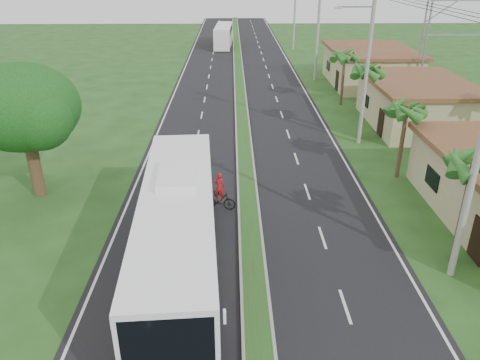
{
  "coord_description": "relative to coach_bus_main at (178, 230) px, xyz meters",
  "views": [
    {
      "loc": [
        -0.88,
        -14.33,
        12.28
      ],
      "look_at": [
        -0.47,
        7.88,
        1.8
      ],
      "focal_mm": 35.0,
      "sensor_mm": 36.0,
      "label": 1
    }
  ],
  "objects": [
    {
      "name": "shop_far",
      "position": [
        17.07,
        34.07,
        -0.48
      ],
      "size": [
        8.6,
        11.6,
        3.82
      ],
      "color": "tan",
      "rests_on": "ground"
    },
    {
      "name": "coach_bus_far",
      "position": [
        1.03,
        59.02,
        -0.63
      ],
      "size": [
        2.82,
        10.86,
        3.14
      ],
      "rotation": [
        0.0,
        0.0,
        -0.04
      ],
      "color": "white",
      "rests_on": "ground"
    },
    {
      "name": "coach_bus_main",
      "position": [
        0.0,
        0.0,
        0.0
      ],
      "size": [
        3.66,
        13.69,
        4.38
      ],
      "rotation": [
        0.0,
        0.0,
        0.06
      ],
      "color": "white",
      "rests_on": "ground"
    },
    {
      "name": "ground",
      "position": [
        3.07,
        -1.93,
        -2.41
      ],
      "size": [
        180.0,
        180.0,
        0.0
      ],
      "primitive_type": "plane",
      "color": "#224419",
      "rests_on": "ground"
    },
    {
      "name": "motorcyclist",
      "position": [
        1.51,
        6.08,
        -1.64
      ],
      "size": [
        1.83,
        0.86,
        2.16
      ],
      "rotation": [
        0.0,
        0.0,
        -0.21
      ],
      "color": "black",
      "rests_on": "ground"
    },
    {
      "name": "palm_verge_d",
      "position": [
        12.37,
        26.07,
        2.14
      ],
      "size": [
        2.4,
        2.4,
        5.25
      ],
      "color": "#473321",
      "rests_on": "ground"
    },
    {
      "name": "road_asphalt",
      "position": [
        3.07,
        18.07,
        -2.4
      ],
      "size": [
        14.0,
        160.0,
        0.02
      ],
      "primitive_type": "cube",
      "color": "black",
      "rests_on": "ground"
    },
    {
      "name": "shop_mid",
      "position": [
        17.07,
        20.07,
        -0.55
      ],
      "size": [
        7.6,
        10.6,
        3.67
      ],
      "color": "tan",
      "rests_on": "ground"
    },
    {
      "name": "utility_pole_a",
      "position": [
        11.57,
        0.07,
        3.27
      ],
      "size": [
        1.6,
        0.28,
        11.0
      ],
      "color": "gray",
      "rests_on": "ground"
    },
    {
      "name": "utility_pole_b",
      "position": [
        11.54,
        16.07,
        3.85
      ],
      "size": [
        3.2,
        0.28,
        12.0
      ],
      "color": "gray",
      "rests_on": "ground"
    },
    {
      "name": "shade_tree",
      "position": [
        -9.04,
        8.09,
        2.62
      ],
      "size": [
        6.3,
        6.0,
        7.54
      ],
      "color": "#473321",
      "rests_on": "ground"
    },
    {
      "name": "utility_pole_c",
      "position": [
        11.57,
        36.07,
        3.27
      ],
      "size": [
        1.6,
        0.28,
        11.0
      ],
      "color": "gray",
      "rests_on": "ground"
    },
    {
      "name": "lane_edge_left",
      "position": [
        -3.63,
        18.07,
        -2.41
      ],
      "size": [
        0.12,
        160.0,
        0.01
      ],
      "primitive_type": "cube",
      "color": "silver",
      "rests_on": "ground"
    },
    {
      "name": "lane_edge_right",
      "position": [
        9.77,
        18.07,
        -2.41
      ],
      "size": [
        0.12,
        160.0,
        0.01
      ],
      "primitive_type": "cube",
      "color": "silver",
      "rests_on": "ground"
    },
    {
      "name": "palm_verge_c",
      "position": [
        11.87,
        17.07,
        2.71
      ],
      "size": [
        2.4,
        2.4,
        5.85
      ],
      "color": "#473321",
      "rests_on": "ground"
    },
    {
      "name": "palm_verge_b",
      "position": [
        12.47,
        10.07,
        1.95
      ],
      "size": [
        2.4,
        2.4,
        5.05
      ],
      "color": "#473321",
      "rests_on": "ground"
    },
    {
      "name": "utility_pole_d",
      "position": [
        11.57,
        56.07,
        3.01
      ],
      "size": [
        1.6,
        0.28,
        10.5
      ],
      "color": "gray",
      "rests_on": "ground"
    },
    {
      "name": "median_strip",
      "position": [
        3.07,
        18.07,
        -2.3
      ],
      "size": [
        1.2,
        160.0,
        0.18
      ],
      "color": "gray",
      "rests_on": "ground"
    },
    {
      "name": "palm_verge_a",
      "position": [
        12.07,
        1.07,
        2.33
      ],
      "size": [
        2.4,
        2.4,
        5.45
      ],
      "color": "#473321",
      "rests_on": "ground"
    }
  ]
}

